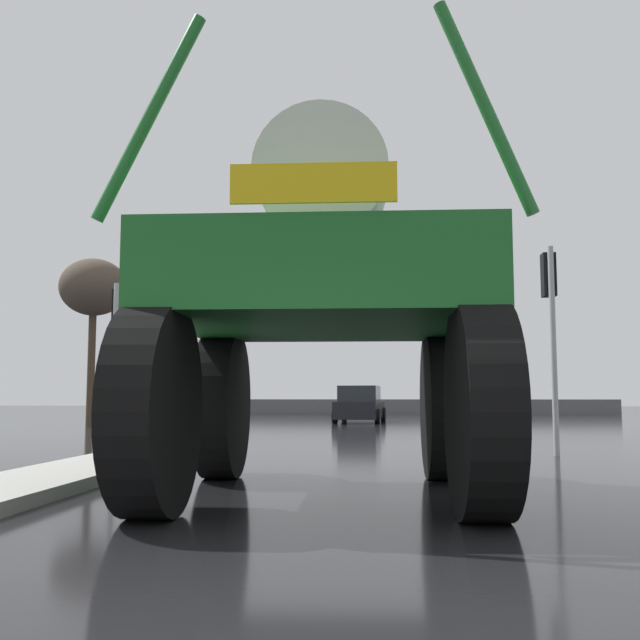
{
  "coord_description": "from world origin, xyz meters",
  "views": [
    {
      "loc": [
        0.5,
        -3.54,
        1.11
      ],
      "look_at": [
        -0.39,
        7.37,
        2.23
      ],
      "focal_mm": 41.61,
      "sensor_mm": 36.0,
      "label": 1
    }
  ],
  "objects_px": {
    "oversize_sprayer": "(325,312)",
    "traffic_signal_near_left": "(119,329)",
    "sedan_ahead": "(360,405)",
    "streetlight_far_left": "(180,321)",
    "traffic_signal_near_right": "(550,303)",
    "traffic_signal_far_left": "(487,360)",
    "bare_tree_left": "(94,289)"
  },
  "relations": [
    {
      "from": "sedan_ahead",
      "to": "traffic_signal_near_left",
      "type": "distance_m",
      "value": 17.21
    },
    {
      "from": "traffic_signal_far_left",
      "to": "streetlight_far_left",
      "type": "xyz_separation_m",
      "value": [
        -12.5,
        1.53,
        1.79
      ]
    },
    {
      "from": "oversize_sprayer",
      "to": "traffic_signal_near_left",
      "type": "bearing_deg",
      "value": 36.16
    },
    {
      "from": "traffic_signal_far_left",
      "to": "bare_tree_left",
      "type": "bearing_deg",
      "value": -166.52
    },
    {
      "from": "traffic_signal_near_left",
      "to": "bare_tree_left",
      "type": "distance_m",
      "value": 12.48
    },
    {
      "from": "traffic_signal_near_left",
      "to": "bare_tree_left",
      "type": "height_order",
      "value": "bare_tree_left"
    },
    {
      "from": "bare_tree_left",
      "to": "traffic_signal_near_right",
      "type": "bearing_deg",
      "value": -39.65
    },
    {
      "from": "traffic_signal_far_left",
      "to": "streetlight_far_left",
      "type": "distance_m",
      "value": 12.72
    },
    {
      "from": "traffic_signal_near_left",
      "to": "streetlight_far_left",
      "type": "height_order",
      "value": "streetlight_far_left"
    },
    {
      "from": "sedan_ahead",
      "to": "streetlight_far_left",
      "type": "distance_m",
      "value": 8.34
    },
    {
      "from": "sedan_ahead",
      "to": "traffic_signal_near_left",
      "type": "xyz_separation_m",
      "value": [
        -4.35,
        -16.56,
        1.72
      ]
    },
    {
      "from": "traffic_signal_near_left",
      "to": "oversize_sprayer",
      "type": "bearing_deg",
      "value": -52.6
    },
    {
      "from": "traffic_signal_near_right",
      "to": "streetlight_far_left",
      "type": "bearing_deg",
      "value": 125.84
    },
    {
      "from": "bare_tree_left",
      "to": "streetlight_far_left",
      "type": "bearing_deg",
      "value": 69.8
    },
    {
      "from": "traffic_signal_near_right",
      "to": "streetlight_far_left",
      "type": "height_order",
      "value": "streetlight_far_left"
    },
    {
      "from": "oversize_sprayer",
      "to": "traffic_signal_near_right",
      "type": "bearing_deg",
      "value": -34.1
    },
    {
      "from": "oversize_sprayer",
      "to": "traffic_signal_near_left",
      "type": "xyz_separation_m",
      "value": [
        -4.59,
        6.0,
        0.37
      ]
    },
    {
      "from": "streetlight_far_left",
      "to": "traffic_signal_near_right",
      "type": "bearing_deg",
      "value": -54.16
    },
    {
      "from": "streetlight_far_left",
      "to": "bare_tree_left",
      "type": "distance_m",
      "value": 5.32
    },
    {
      "from": "sedan_ahead",
      "to": "streetlight_far_left",
      "type": "xyz_separation_m",
      "value": [
        -7.53,
        -0.45,
        3.55
      ]
    },
    {
      "from": "oversize_sprayer",
      "to": "bare_tree_left",
      "type": "relative_size",
      "value": 0.89
    },
    {
      "from": "sedan_ahead",
      "to": "traffic_signal_near_left",
      "type": "height_order",
      "value": "traffic_signal_near_left"
    },
    {
      "from": "traffic_signal_near_right",
      "to": "bare_tree_left",
      "type": "relative_size",
      "value": 0.66
    },
    {
      "from": "traffic_signal_far_left",
      "to": "bare_tree_left",
      "type": "relative_size",
      "value": 0.57
    },
    {
      "from": "traffic_signal_near_right",
      "to": "sedan_ahead",
      "type": "bearing_deg",
      "value": 103.93
    },
    {
      "from": "sedan_ahead",
      "to": "traffic_signal_near_right",
      "type": "xyz_separation_m",
      "value": [
        4.11,
        -16.57,
        2.16
      ]
    },
    {
      "from": "traffic_signal_near_right",
      "to": "traffic_signal_far_left",
      "type": "height_order",
      "value": "traffic_signal_near_right"
    },
    {
      "from": "traffic_signal_near_left",
      "to": "streetlight_far_left",
      "type": "bearing_deg",
      "value": 101.18
    },
    {
      "from": "traffic_signal_near_left",
      "to": "sedan_ahead",
      "type": "bearing_deg",
      "value": 75.28
    },
    {
      "from": "traffic_signal_near_left",
      "to": "traffic_signal_near_right",
      "type": "bearing_deg",
      "value": -0.06
    },
    {
      "from": "sedan_ahead",
      "to": "traffic_signal_near_left",
      "type": "relative_size",
      "value": 1.27
    },
    {
      "from": "streetlight_far_left",
      "to": "bare_tree_left",
      "type": "height_order",
      "value": "streetlight_far_left"
    }
  ]
}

